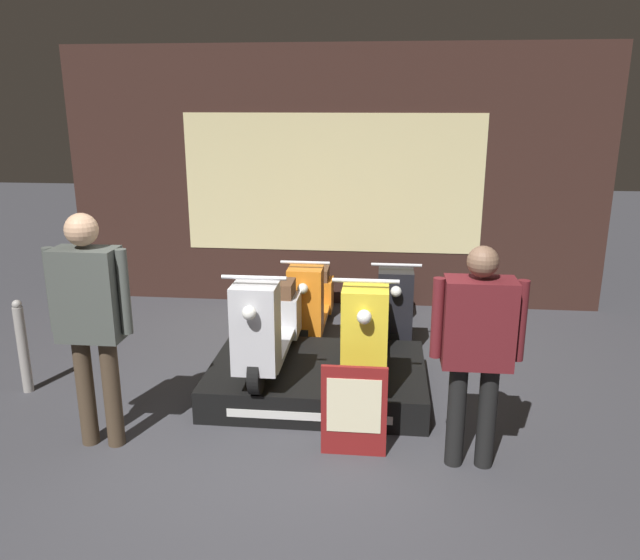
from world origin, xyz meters
TOP-DOWN VIEW (x-y plane):
  - ground_plane at (0.00, 0.00)m, footprint 30.00×30.00m
  - shop_wall_back at (0.00, 3.76)m, footprint 6.71×0.09m
  - display_platform at (0.10, 1.10)m, footprint 1.90×1.34m
  - scooter_display_left at (-0.33, 1.05)m, footprint 0.50×1.60m
  - scooter_display_right at (0.53, 1.05)m, footprint 0.50×1.60m
  - scooter_backrow_0 at (-0.13, 2.63)m, footprint 0.50×1.60m
  - scooter_backrow_1 at (0.79, 2.63)m, footprint 0.50×1.60m
  - person_left_browsing at (-1.45, 0.09)m, footprint 0.62×0.26m
  - person_right_browsing at (1.31, 0.09)m, footprint 0.63×0.27m
  - price_sign_board at (0.47, 0.13)m, footprint 0.48×0.04m
  - street_bollard at (-2.52, 0.87)m, footprint 0.09×0.09m

SIDE VIEW (x-z plane):
  - ground_plane at x=0.00m, z-range 0.00..0.00m
  - display_platform at x=0.10m, z-range 0.00..0.28m
  - price_sign_board at x=0.47m, z-range 0.00..0.71m
  - scooter_backrow_0 at x=-0.13m, z-range -0.10..0.87m
  - scooter_backrow_1 at x=0.79m, z-range -0.10..0.87m
  - street_bollard at x=-2.52m, z-range 0.00..0.87m
  - scooter_display_left at x=-0.33m, z-range 0.18..1.15m
  - scooter_display_right at x=0.53m, z-range 0.18..1.15m
  - person_right_browsing at x=1.31m, z-range 0.16..1.78m
  - person_left_browsing at x=-1.45m, z-range 0.18..1.97m
  - shop_wall_back at x=0.00m, z-range 0.00..3.20m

